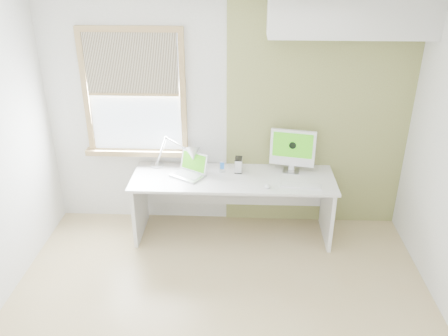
# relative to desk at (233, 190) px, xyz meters

# --- Properties ---
(room) EXTENTS (4.04, 3.54, 2.64)m
(room) POSITION_rel_desk_xyz_m (-0.08, -1.44, 0.77)
(room) COLOR tan
(room) RESTS_ON ground
(accent_wall) EXTENTS (2.00, 0.02, 2.60)m
(accent_wall) POSITION_rel_desk_xyz_m (0.92, 0.30, 0.77)
(accent_wall) COLOR olive
(accent_wall) RESTS_ON room
(soffit) EXTENTS (1.60, 0.40, 0.42)m
(soffit) POSITION_rel_desk_xyz_m (1.12, 0.13, 1.87)
(soffit) COLOR white
(soffit) RESTS_ON room
(window) EXTENTS (1.20, 0.14, 1.42)m
(window) POSITION_rel_desk_xyz_m (-1.08, 0.27, 1.01)
(window) COLOR #A88754
(window) RESTS_ON room
(desk) EXTENTS (2.20, 0.70, 0.73)m
(desk) POSITION_rel_desk_xyz_m (0.00, 0.00, 0.00)
(desk) COLOR silver
(desk) RESTS_ON room
(desk_lamp) EXTENTS (0.63, 0.36, 0.37)m
(desk_lamp) POSITION_rel_desk_xyz_m (-0.52, 0.08, 0.39)
(desk_lamp) COLOR silver
(desk_lamp) RESTS_ON desk
(laptop) EXTENTS (0.43, 0.41, 0.24)m
(laptop) POSITION_rel_desk_xyz_m (-0.47, -0.01, 0.25)
(laptop) COLOR silver
(laptop) RESTS_ON desk
(phone_dock) EXTENTS (0.07, 0.07, 0.13)m
(phone_dock) POSITION_rel_desk_xyz_m (-0.12, 0.07, 0.23)
(phone_dock) COLOR silver
(phone_dock) RESTS_ON desk
(external_drive) EXTENTS (0.09, 0.13, 0.16)m
(external_drive) POSITION_rel_desk_xyz_m (0.06, 0.08, 0.28)
(external_drive) COLOR silver
(external_drive) RESTS_ON desk
(imac) EXTENTS (0.50, 0.21, 0.48)m
(imac) POSITION_rel_desk_xyz_m (0.64, 0.12, 0.46)
(imac) COLOR silver
(imac) RESTS_ON desk
(keyboard) EXTENTS (0.44, 0.18, 0.02)m
(keyboard) POSITION_rel_desk_xyz_m (0.71, -0.24, 0.20)
(keyboard) COLOR white
(keyboard) RESTS_ON desk
(mouse) EXTENTS (0.07, 0.11, 0.03)m
(mouse) POSITION_rel_desk_xyz_m (0.36, -0.28, 0.21)
(mouse) COLOR white
(mouse) RESTS_ON desk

